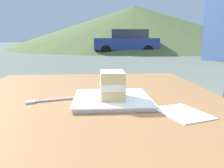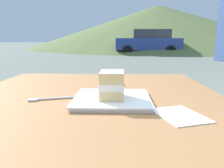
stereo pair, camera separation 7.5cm
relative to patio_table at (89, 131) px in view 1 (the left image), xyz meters
name	(u,v)px [view 1 (the left image)]	position (x,y,z in m)	size (l,w,h in m)	color
patio_table	(89,131)	(0.00, 0.00, 0.00)	(1.27, 0.99, 0.74)	olive
dessert_plate	(112,99)	(-0.01, 0.08, 0.11)	(0.26, 0.26, 0.02)	white
cake_slice	(112,85)	(0.00, 0.08, 0.16)	(0.11, 0.08, 0.09)	#E0C17A
dessert_fork	(48,100)	(-0.03, -0.14, 0.10)	(0.07, 0.17, 0.01)	silver
paper_napkin	(183,113)	(0.12, 0.27, 0.10)	(0.18, 0.16, 0.00)	white
parked_car_near	(127,42)	(-13.95, 1.94, 0.18)	(1.93, 4.15, 1.58)	navy
distant_hill	(135,27)	(-26.69, 4.58, 1.82)	(29.67, 29.67, 4.91)	#60703D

